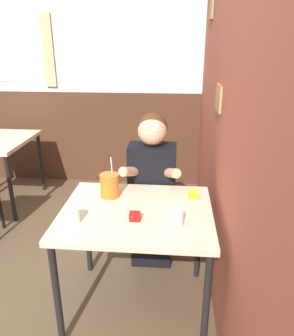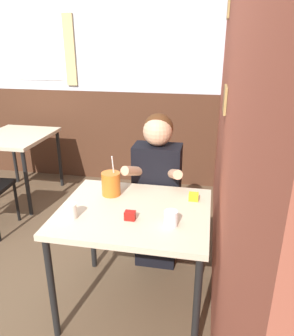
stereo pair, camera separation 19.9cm
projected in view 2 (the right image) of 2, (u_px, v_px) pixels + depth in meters
The scene contains 10 objects.
brick_wall_right at pixel (230, 85), 2.40m from camera, with size 0.08×4.35×2.70m.
back_wall at pixel (94, 68), 3.76m from camera, with size 5.87×0.09×2.70m.
main_table at pixel (134, 220), 1.97m from camera, with size 0.89×0.74×0.72m.
background_table at pixel (16, 143), 3.49m from camera, with size 0.68×0.81×0.72m.
person_seated at pixel (157, 189), 2.42m from camera, with size 0.42×0.41×1.19m.
cocktail_pitcher at pixel (111, 184), 2.11m from camera, with size 0.12×0.12×0.27m.
glass_near_pitcher at pixel (171, 218), 1.76m from camera, with size 0.08×0.08×0.09m.
glass_center at pixel (71, 211), 1.84m from camera, with size 0.07×0.07×0.09m.
condiment_ketchup at pixel (130, 216), 1.83m from camera, with size 0.06×0.04×0.05m.
condiment_mustard at pixel (194, 197), 2.05m from camera, with size 0.06×0.04×0.05m.
Camera 2 is at (1.34, -1.35, 1.66)m, focal length 35.00 mm.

